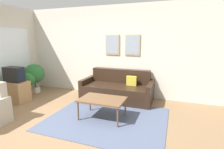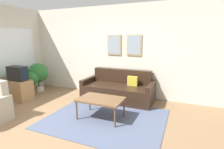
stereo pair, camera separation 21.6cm
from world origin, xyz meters
The scene contains 10 objects.
ground_plane centered at (0.00, 0.00, 0.00)m, with size 16.00×16.00×0.00m, color #846647.
area_rug centered at (0.77, 0.79, 0.01)m, with size 2.52×2.04×0.01m.
wall_back centered at (0.01, 2.54, 1.35)m, with size 8.00×0.09×2.70m.
couch centered at (0.60, 2.07, 0.29)m, with size 1.99×0.90×0.84m.
coffee_table centered at (0.67, 0.79, 0.42)m, with size 0.97×0.64×0.46m.
tv_stand centered at (-1.99, 0.92, 0.29)m, with size 0.67×0.44×0.58m.
tv centered at (-1.99, 0.92, 0.78)m, with size 0.53×0.28×0.40m.
potted_plant_tall centered at (-2.22, 1.11, 0.60)m, with size 0.57×0.57×0.95m.
potted_plant_by_window centered at (-2.15, 1.80, 0.60)m, with size 0.63×0.63×0.94m.
potted_plant_small centered at (-2.12, 1.49, 0.46)m, with size 0.44×0.44×0.71m.
Camera 2 is at (2.30, -2.44, 1.73)m, focal length 28.00 mm.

